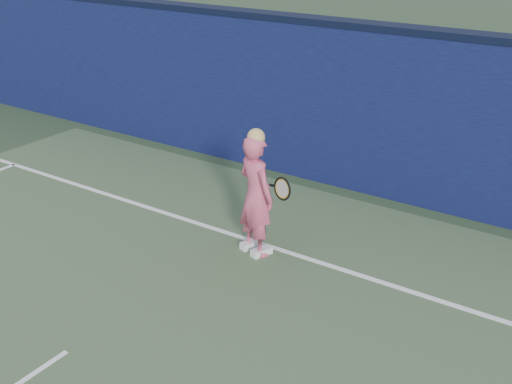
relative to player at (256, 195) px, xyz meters
The scene contains 4 objects.
backstop_wall 2.77m from the player, 99.03° to the left, with size 24.00×0.40×2.50m, color #0D0D39.
wall_cap 3.24m from the player, 99.03° to the left, with size 24.00×0.42×0.10m, color black.
player is the anchor object (origin of this frame).
racket 0.41m from the player, 69.83° to the left, with size 0.52×0.34×0.32m.
Camera 1 is at (4.53, -2.30, 4.11)m, focal length 45.00 mm.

